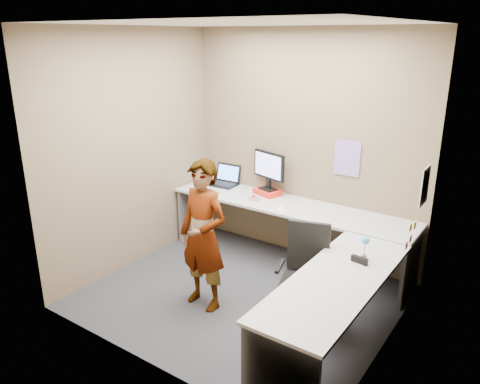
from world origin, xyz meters
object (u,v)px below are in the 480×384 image
Objects in this scene: desk at (297,242)px; monitor at (269,168)px; office_chair at (304,284)px; person at (203,236)px.

monitor is (-0.83, 0.78, 0.48)m from desk.
desk is 6.12× the size of monitor.
monitor is at bearing 116.86° from office_chair.
desk is at bearing 50.91° from person.
person is at bearing -132.51° from desk.
person reaches higher than office_chair.
person is (-0.95, -0.31, 0.37)m from office_chair.
monitor reaches higher than office_chair.
office_chair is 1.07m from person.
desk is 0.98m from person.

